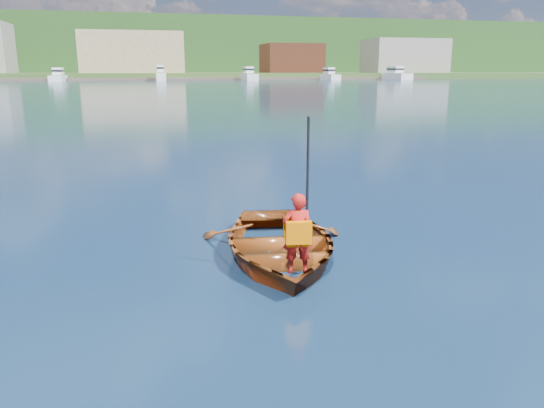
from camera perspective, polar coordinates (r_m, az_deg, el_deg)
name	(u,v)px	position (r m, az deg, el deg)	size (l,w,h in m)	color
ground	(331,267)	(7.75, 6.40, -6.75)	(600.00, 600.00, 0.00)	#162849
rowboat	(279,244)	(8.03, 0.72, -4.36)	(2.89, 3.73, 0.71)	brown
child_paddler	(298,233)	(7.06, 2.77, -3.09)	(0.43, 0.37, 2.08)	red
shoreline	(147,52)	(243.54, -13.34, 15.59)	(400.00, 140.00, 22.00)	#2C4C1B
dock	(172,79)	(155.03, -10.67, 13.07)	(160.00, 11.96, 0.80)	#50453A
waterfront_buildings	(123,53)	(171.95, -15.74, 15.33)	(202.00, 16.00, 14.00)	maroon
marina_yachts	(164,76)	(150.23, -11.50, 13.38)	(144.11, 13.46, 4.43)	white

